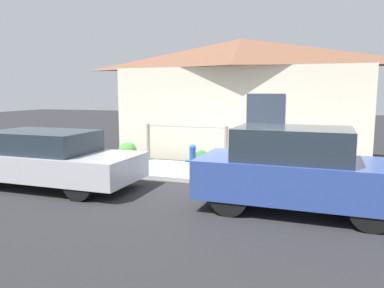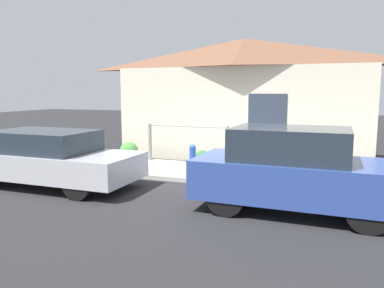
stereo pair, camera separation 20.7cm
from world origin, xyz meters
name	(u,v)px [view 2 (the right image)]	position (x,y,z in m)	size (l,w,h in m)	color
ground_plane	(206,185)	(0.00, 0.00, 0.00)	(60.00, 60.00, 0.00)	#262628
sidewalk	(218,173)	(0.00, 1.04, 0.05)	(24.00, 2.09, 0.11)	#B2AFA8
house	(243,62)	(0.00, 3.71, 3.09)	(8.11, 2.23, 3.82)	beige
fence	(227,144)	(0.00, 1.94, 0.71)	(4.90, 0.10, 1.10)	gray
car_left	(49,158)	(-3.35, -1.33, 0.65)	(4.16, 1.71, 1.28)	#B7B7BC
car_right	(296,171)	(2.12, -1.33, 0.76)	(3.69, 1.70, 1.53)	#2D4793
fire_hydrant	(193,159)	(-0.43, 0.30, 0.52)	(0.37, 0.16, 0.79)	blue
potted_plant_near_hydrant	(202,158)	(-0.53, 1.32, 0.36)	(0.39, 0.39, 0.48)	slate
potted_plant_by_fence	(129,152)	(-2.68, 1.16, 0.45)	(0.53, 0.53, 0.63)	#9E5638
potted_plant_corner	(293,164)	(1.84, 1.52, 0.34)	(0.34, 0.34, 0.44)	brown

